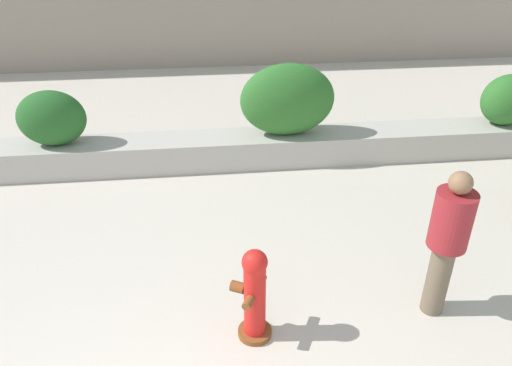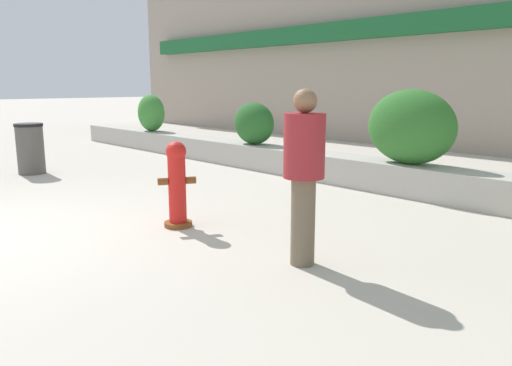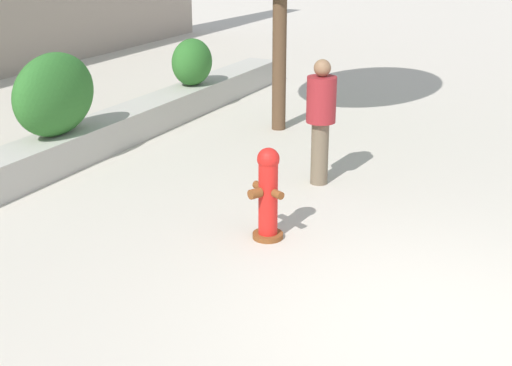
# 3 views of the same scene
# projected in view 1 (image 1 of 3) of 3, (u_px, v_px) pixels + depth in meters

# --- Properties ---
(planter_wall_low) EXTENTS (18.00, 0.70, 0.50)m
(planter_wall_low) POSITION_uv_depth(u_px,v_px,m) (164.00, 153.00, 8.27)
(planter_wall_low) COLOR #B7B2A8
(planter_wall_low) RESTS_ON ground
(hedge_bush_1) EXTENTS (1.06, 0.62, 0.90)m
(hedge_bush_1) POSITION_uv_depth(u_px,v_px,m) (52.00, 118.00, 7.76)
(hedge_bush_1) COLOR #235B23
(hedge_bush_1) RESTS_ON planter_wall_low
(hedge_bush_2) EXTENTS (1.54, 0.70, 1.20)m
(hedge_bush_2) POSITION_uv_depth(u_px,v_px,m) (287.00, 100.00, 8.04)
(hedge_bush_2) COLOR #2D6B28
(hedge_bush_2) RESTS_ON planter_wall_low
(hedge_bush_3) EXTENTS (0.93, 0.70, 0.88)m
(hedge_bush_3) POSITION_uv_depth(u_px,v_px,m) (508.00, 100.00, 8.48)
(hedge_bush_3) COLOR #2D6B28
(hedge_bush_3) RESTS_ON planter_wall_low
(fire_hydrant) EXTENTS (0.48, 0.47, 1.08)m
(fire_hydrant) POSITION_uv_depth(u_px,v_px,m) (254.00, 294.00, 4.93)
(fire_hydrant) COLOR brown
(fire_hydrant) RESTS_ON ground
(pedestrian) EXTENTS (0.56, 0.56, 1.73)m
(pedestrian) POSITION_uv_depth(u_px,v_px,m) (448.00, 237.00, 5.02)
(pedestrian) COLOR brown
(pedestrian) RESTS_ON ground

